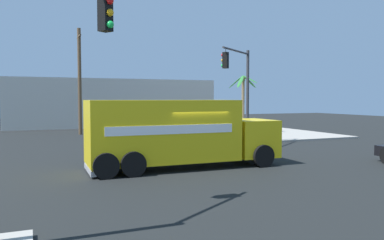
{
  "coord_description": "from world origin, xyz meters",
  "views": [
    {
      "loc": [
        -6.49,
        -15.64,
        3.05
      ],
      "look_at": [
        0.11,
        0.14,
        2.09
      ],
      "focal_mm": 36.04,
      "sensor_mm": 36.0,
      "label": 1
    }
  ],
  "objects_px": {
    "delivery_truck": "(178,133)",
    "palm_tree_far": "(243,94)",
    "utility_pole": "(80,80)",
    "traffic_light_secondary": "(241,81)",
    "traffic_light_primary": "(27,48)"
  },
  "relations": [
    {
      "from": "delivery_truck",
      "to": "palm_tree_far",
      "type": "relative_size",
      "value": 1.72
    },
    {
      "from": "palm_tree_far",
      "to": "utility_pole",
      "type": "relative_size",
      "value": 0.55
    },
    {
      "from": "palm_tree_far",
      "to": "utility_pole",
      "type": "distance_m",
      "value": 14.07
    },
    {
      "from": "traffic_light_secondary",
      "to": "palm_tree_far",
      "type": "height_order",
      "value": "traffic_light_secondary"
    },
    {
      "from": "traffic_light_primary",
      "to": "palm_tree_far",
      "type": "bearing_deg",
      "value": 49.47
    },
    {
      "from": "palm_tree_far",
      "to": "traffic_light_secondary",
      "type": "bearing_deg",
      "value": -121.47
    },
    {
      "from": "traffic_light_secondary",
      "to": "utility_pole",
      "type": "xyz_separation_m",
      "value": [
        -8.69,
        11.94,
        0.46
      ]
    },
    {
      "from": "delivery_truck",
      "to": "palm_tree_far",
      "type": "height_order",
      "value": "palm_tree_far"
    },
    {
      "from": "utility_pole",
      "to": "traffic_light_secondary",
      "type": "bearing_deg",
      "value": -53.94
    },
    {
      "from": "delivery_truck",
      "to": "palm_tree_far",
      "type": "bearing_deg",
      "value": 50.5
    },
    {
      "from": "traffic_light_primary",
      "to": "utility_pole",
      "type": "relative_size",
      "value": 0.69
    },
    {
      "from": "traffic_light_secondary",
      "to": "traffic_light_primary",
      "type": "bearing_deg",
      "value": -135.04
    },
    {
      "from": "delivery_truck",
      "to": "utility_pole",
      "type": "height_order",
      "value": "utility_pole"
    },
    {
      "from": "delivery_truck",
      "to": "utility_pole",
      "type": "xyz_separation_m",
      "value": [
        -2.09,
        18.01,
        3.06
      ]
    },
    {
      "from": "traffic_light_secondary",
      "to": "utility_pole",
      "type": "bearing_deg",
      "value": 126.06
    }
  ]
}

